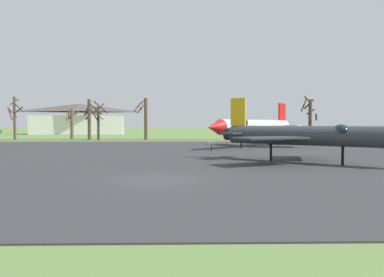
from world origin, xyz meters
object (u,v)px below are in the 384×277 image
Objects in this scene: jet_fighter_front_left at (308,135)px; visitor_building at (79,119)px; jet_fighter_front_right at (254,126)px; info_placard_front_right at (211,145)px.

visitor_building is (-37.42, 81.07, 2.06)m from jet_fighter_front_left.
jet_fighter_front_right is (-0.27, 19.17, 0.49)m from jet_fighter_front_left.
visitor_building is at bearing 114.78° from jet_fighter_front_left.
jet_fighter_front_left is 0.79× the size of jet_fighter_front_right.
jet_fighter_front_left reaches higher than info_placard_front_right.
info_placard_front_right is at bearing -65.57° from visitor_building.
info_placard_front_right is 0.04× the size of visitor_building.
info_placard_front_right is (-5.87, 11.63, -1.34)m from jet_fighter_front_left.
jet_fighter_front_right is 9.57m from info_placard_front_right.
info_placard_front_right is (-5.60, -7.54, -1.83)m from jet_fighter_front_right.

